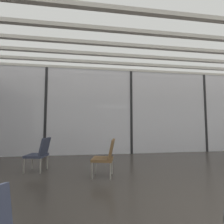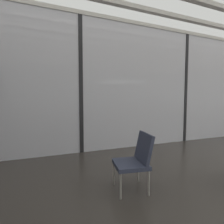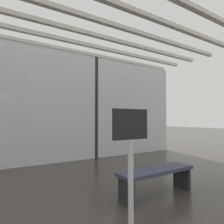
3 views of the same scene
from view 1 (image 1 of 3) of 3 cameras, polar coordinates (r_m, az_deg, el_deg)
The scene contains 8 objects.
glass_curtain_wall at distance 7.04m, azimuth 6.69°, elevation 0.12°, with size 14.00×0.08×3.53m, color silver.
window_mullion_0 at distance 7.01m, azimuth -22.15°, elevation 0.42°, with size 0.10×0.12×3.53m, color black.
window_mullion_1 at distance 7.04m, azimuth 6.69°, elevation 0.12°, with size 0.10×0.12×3.53m, color black.
window_mullion_2 at distance 8.64m, azimuth 29.72°, elevation -0.15°, with size 0.10×0.12×3.53m, color black.
ceiling_slats at distance 4.58m, azimuth 18.52°, elevation 26.82°, with size 13.72×6.72×0.10m.
parked_airplane at distance 13.00m, azimuth -0.04°, elevation -1.47°, with size 14.29×3.73×3.73m.
lounge_chair_0 at distance 4.83m, azimuth -23.91°, elevation -12.67°, with size 0.60×0.56×0.87m.
lounge_chair_2 at distance 4.00m, azimuth -2.02°, elevation -14.88°, with size 0.62×0.59×0.87m.
Camera 1 is at (-1.82, -1.58, 1.23)m, focal length 26.13 mm.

